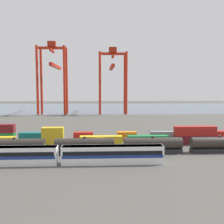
{
  "coord_description": "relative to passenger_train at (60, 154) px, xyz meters",
  "views": [
    {
      "loc": [
        -0.0,
        -73.66,
        16.4
      ],
      "look_at": [
        4.43,
        15.68,
        8.09
      ],
      "focal_mm": 42.14,
      "sensor_mm": 36.0,
      "label": 1
    }
  ],
  "objects": [
    {
      "name": "gantry_crane_west",
      "position": [
        -20.55,
        114.96,
        24.96
      ],
      "size": [
        17.87,
        39.91,
        44.93
      ],
      "color": "red",
      "rests_on": "ground_plane"
    },
    {
      "name": "shipping_container_5",
      "position": [
        36.47,
        18.69,
        -0.84
      ],
      "size": [
        12.1,
        2.44,
        2.6
      ],
      "primitive_type": "cube",
      "color": "maroon",
      "rests_on": "ground_plane"
    },
    {
      "name": "shipping_container_4",
      "position": [
        22.77,
        18.69,
        -0.84
      ],
      "size": [
        12.1,
        2.44,
        2.6
      ],
      "primitive_type": "cube",
      "color": "#197538",
      "rests_on": "ground_plane"
    },
    {
      "name": "shipping_container_3",
      "position": [
        9.07,
        18.69,
        -0.84
      ],
      "size": [
        12.1,
        2.44,
        2.6
      ],
      "primitive_type": "cube",
      "color": "gold",
      "rests_on": "ground_plane"
    },
    {
      "name": "shipping_container_10",
      "position": [
        3.6,
        25.59,
        -0.84
      ],
      "size": [
        6.04,
        2.44,
        2.6
      ],
      "primitive_type": "cube",
      "color": "#AD211C",
      "rests_on": "ground_plane"
    },
    {
      "name": "ground_plane",
      "position": [
        8.51,
        58.01,
        -2.14
      ],
      "size": [
        420.0,
        420.0,
        0.0
      ],
      "primitive_type": "plane",
      "color": "#4C4944"
    },
    {
      "name": "shipping_container_6",
      "position": [
        36.47,
        18.69,
        1.76
      ],
      "size": [
        12.1,
        2.44,
        2.6
      ],
      "primitive_type": "cube",
      "color": "#AD211C",
      "rests_on": "shipping_container_5"
    },
    {
      "name": "harbour_water",
      "position": [
        8.51,
        157.71,
        -2.14
      ],
      "size": [
        400.0,
        110.0,
        0.01
      ],
      "primitive_type": "cube",
      "color": "#475B6B",
      "rests_on": "ground_plane"
    },
    {
      "name": "shipping_container_12",
      "position": [
        30.75,
        25.59,
        -0.84
      ],
      "size": [
        12.1,
        2.44,
        2.6
      ],
      "primitive_type": "cube",
      "color": "slate",
      "rests_on": "ground_plane"
    },
    {
      "name": "shipping_container_13",
      "position": [
        44.33,
        25.59,
        -0.84
      ],
      "size": [
        12.1,
        2.44,
        2.6
      ],
      "primitive_type": "cube",
      "color": "#AD211C",
      "rests_on": "ground_plane"
    },
    {
      "name": "shipping_container_9",
      "position": [
        -9.98,
        25.59,
        -0.84
      ],
      "size": [
        12.1,
        2.44,
        2.6
      ],
      "primitive_type": "cube",
      "color": "#146066",
      "rests_on": "ground_plane"
    },
    {
      "name": "freight_tank_row",
      "position": [
        21.97,
        8.53,
        -0.11
      ],
      "size": [
        82.88,
        2.86,
        4.32
      ],
      "color": "#232326",
      "rests_on": "ground_plane"
    },
    {
      "name": "gantry_crane_central",
      "position": [
        17.3,
        114.4,
        23.35
      ],
      "size": [
        17.92,
        35.03,
        41.61
      ],
      "color": "red",
      "rests_on": "ground_plane"
    },
    {
      "name": "shipping_container_2",
      "position": [
        -4.63,
        18.69,
        1.76
      ],
      "size": [
        6.04,
        2.44,
        2.6
      ],
      "primitive_type": "cube",
      "color": "gold",
      "rests_on": "shipping_container_1"
    },
    {
      "name": "shipping_container_11",
      "position": [
        17.17,
        25.59,
        -0.84
      ],
      "size": [
        6.04,
        2.44,
        2.6
      ],
      "primitive_type": "cube",
      "color": "orange",
      "rests_on": "ground_plane"
    },
    {
      "name": "passenger_train",
      "position": [
        0.0,
        0.0,
        0.0
      ],
      "size": [
        44.75,
        3.14,
        3.9
      ],
      "color": "silver",
      "rests_on": "ground_plane"
    },
    {
      "name": "shipping_container_1",
      "position": [
        -4.63,
        18.69,
        -0.84
      ],
      "size": [
        6.04,
        2.44,
        2.6
      ],
      "primitive_type": "cube",
      "color": "gold",
      "rests_on": "ground_plane"
    },
    {
      "name": "shipping_container_0",
      "position": [
        -18.32,
        18.69,
        -0.84
      ],
      "size": [
        6.04,
        2.44,
        2.6
      ],
      "primitive_type": "cube",
      "color": "gold",
      "rests_on": "ground_plane"
    }
  ]
}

